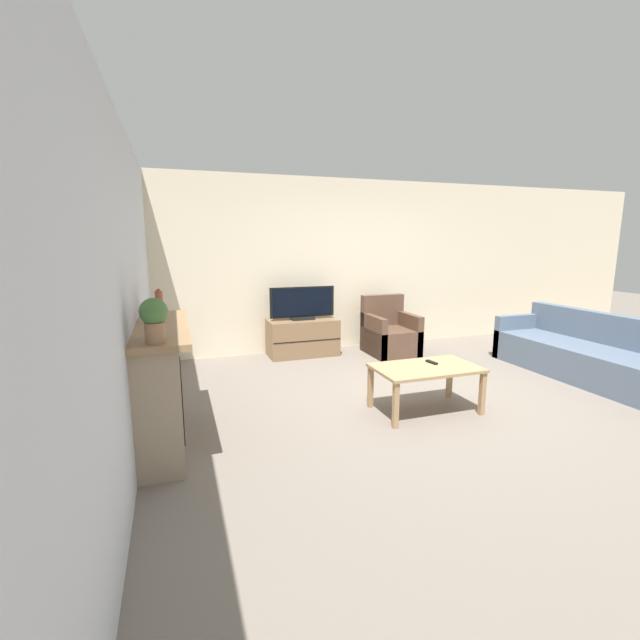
{
  "coord_description": "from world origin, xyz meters",
  "views": [
    {
      "loc": [
        -2.66,
        -3.91,
        1.73
      ],
      "look_at": [
        -1.12,
        0.6,
        0.85
      ],
      "focal_mm": 24.0,
      "sensor_mm": 36.0,
      "label": 1
    }
  ],
  "objects_px": {
    "armchair": "(389,335)",
    "remote": "(432,362)",
    "mantel_clock": "(159,314)",
    "potted_plant": "(154,318)",
    "mantel_vase_centre_left": "(158,318)",
    "tv_stand": "(303,337)",
    "tv": "(302,305)",
    "coffee_table": "(426,372)",
    "fireplace": "(161,383)",
    "mantel_vase_right": "(159,303)",
    "mantel_vase_left": "(156,321)",
    "couch": "(590,357)"
  },
  "relations": [
    {
      "from": "armchair",
      "to": "remote",
      "type": "relative_size",
      "value": 5.78
    },
    {
      "from": "mantel_clock",
      "to": "tv",
      "type": "distance_m",
      "value": 2.95
    },
    {
      "from": "tv",
      "to": "armchair",
      "type": "height_order",
      "value": "tv"
    },
    {
      "from": "mantel_vase_right",
      "to": "coffee_table",
      "type": "xyz_separation_m",
      "value": [
        2.52,
        -0.66,
        -0.74
      ]
    },
    {
      "from": "coffee_table",
      "to": "remote",
      "type": "relative_size",
      "value": 6.86
    },
    {
      "from": "tv_stand",
      "to": "coffee_table",
      "type": "relative_size",
      "value": 1.0
    },
    {
      "from": "fireplace",
      "to": "mantel_vase_left",
      "type": "xyz_separation_m",
      "value": [
        0.02,
        -0.48,
        0.63
      ]
    },
    {
      "from": "mantel_clock",
      "to": "potted_plant",
      "type": "bearing_deg",
      "value": -90.05
    },
    {
      "from": "tv_stand",
      "to": "tv",
      "type": "height_order",
      "value": "tv"
    },
    {
      "from": "tv",
      "to": "remote",
      "type": "relative_size",
      "value": 6.49
    },
    {
      "from": "mantel_clock",
      "to": "coffee_table",
      "type": "xyz_separation_m",
      "value": [
        2.52,
        -0.34,
        -0.69
      ]
    },
    {
      "from": "mantel_vase_right",
      "to": "mantel_clock",
      "type": "height_order",
      "value": "mantel_vase_right"
    },
    {
      "from": "potted_plant",
      "to": "coffee_table",
      "type": "distance_m",
      "value": 2.69
    },
    {
      "from": "potted_plant",
      "to": "remote",
      "type": "relative_size",
      "value": 2.07
    },
    {
      "from": "potted_plant",
      "to": "couch",
      "type": "distance_m",
      "value": 5.26
    },
    {
      "from": "fireplace",
      "to": "mantel_vase_centre_left",
      "type": "xyz_separation_m",
      "value": [
        0.02,
        -0.12,
        0.59
      ]
    },
    {
      "from": "tv",
      "to": "armchair",
      "type": "bearing_deg",
      "value": -13.65
    },
    {
      "from": "tv_stand",
      "to": "remote",
      "type": "relative_size",
      "value": 6.83
    },
    {
      "from": "fireplace",
      "to": "tv",
      "type": "xyz_separation_m",
      "value": [
        1.98,
        2.34,
        0.26
      ]
    },
    {
      "from": "mantel_vase_right",
      "to": "remote",
      "type": "distance_m",
      "value": 2.79
    },
    {
      "from": "mantel_clock",
      "to": "potted_plant",
      "type": "height_order",
      "value": "potted_plant"
    },
    {
      "from": "mantel_clock",
      "to": "coffee_table",
      "type": "height_order",
      "value": "mantel_clock"
    },
    {
      "from": "mantel_vase_centre_left",
      "to": "armchair",
      "type": "distance_m",
      "value": 4.0
    },
    {
      "from": "fireplace",
      "to": "mantel_vase_right",
      "type": "xyz_separation_m",
      "value": [
        0.02,
        0.48,
        0.63
      ]
    },
    {
      "from": "armchair",
      "to": "mantel_vase_left",
      "type": "bearing_deg",
      "value": -142.63
    },
    {
      "from": "mantel_vase_left",
      "to": "remote",
      "type": "height_order",
      "value": "mantel_vase_left"
    },
    {
      "from": "potted_plant",
      "to": "mantel_vase_left",
      "type": "bearing_deg",
      "value": 90.0
    },
    {
      "from": "mantel_vase_centre_left",
      "to": "tv_stand",
      "type": "xyz_separation_m",
      "value": [
        1.96,
        2.47,
        -0.84
      ]
    },
    {
      "from": "mantel_clock",
      "to": "coffee_table",
      "type": "relative_size",
      "value": 0.14
    },
    {
      "from": "coffee_table",
      "to": "fireplace",
      "type": "bearing_deg",
      "value": 176.04
    },
    {
      "from": "fireplace",
      "to": "remote",
      "type": "bearing_deg",
      "value": -1.88
    },
    {
      "from": "tv_stand",
      "to": "remote",
      "type": "bearing_deg",
      "value": -74.23
    },
    {
      "from": "potted_plant",
      "to": "tv_stand",
      "type": "height_order",
      "value": "potted_plant"
    },
    {
      "from": "mantel_vase_centre_left",
      "to": "armchair",
      "type": "xyz_separation_m",
      "value": [
        3.28,
        2.14,
        -0.82
      ]
    },
    {
      "from": "mantel_vase_right",
      "to": "mantel_clock",
      "type": "bearing_deg",
      "value": -89.86
    },
    {
      "from": "coffee_table",
      "to": "couch",
      "type": "bearing_deg",
      "value": 5.92
    },
    {
      "from": "mantel_vase_centre_left",
      "to": "tv",
      "type": "relative_size",
      "value": 0.18
    },
    {
      "from": "potted_plant",
      "to": "mantel_clock",
      "type": "bearing_deg",
      "value": 89.95
    },
    {
      "from": "mantel_vase_left",
      "to": "mantel_clock",
      "type": "bearing_deg",
      "value": 89.93
    },
    {
      "from": "mantel_vase_centre_left",
      "to": "potted_plant",
      "type": "relative_size",
      "value": 0.56
    },
    {
      "from": "fireplace",
      "to": "couch",
      "type": "distance_m",
      "value": 5.14
    },
    {
      "from": "tv",
      "to": "coffee_table",
      "type": "bearing_deg",
      "value": -77.35
    },
    {
      "from": "fireplace",
      "to": "coffee_table",
      "type": "height_order",
      "value": "fireplace"
    },
    {
      "from": "armchair",
      "to": "mantel_vase_centre_left",
      "type": "bearing_deg",
      "value": -146.82
    },
    {
      "from": "mantel_vase_left",
      "to": "armchair",
      "type": "bearing_deg",
      "value": 37.37
    },
    {
      "from": "potted_plant",
      "to": "couch",
      "type": "relative_size",
      "value": 0.13
    },
    {
      "from": "mantel_clock",
      "to": "armchair",
      "type": "relative_size",
      "value": 0.17
    },
    {
      "from": "fireplace",
      "to": "mantel_clock",
      "type": "xyz_separation_m",
      "value": [
        0.02,
        0.16,
        0.58
      ]
    },
    {
      "from": "mantel_vase_centre_left",
      "to": "tv_stand",
      "type": "height_order",
      "value": "mantel_vase_centre_left"
    },
    {
      "from": "mantel_vase_left",
      "to": "armchair",
      "type": "height_order",
      "value": "mantel_vase_left"
    }
  ]
}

